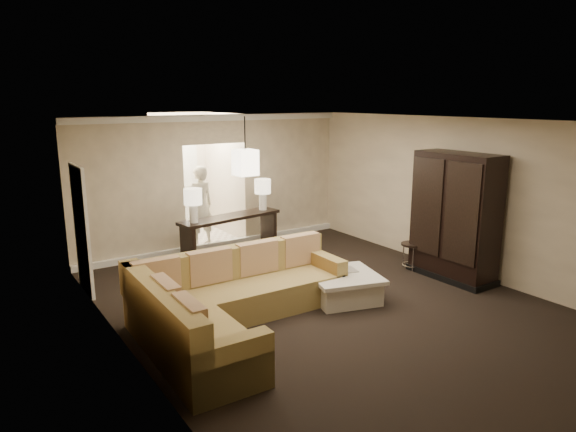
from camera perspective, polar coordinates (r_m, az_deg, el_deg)
ground at (r=7.97m, az=5.14°, el=-10.14°), size 8.00×8.00×0.00m
wall_back at (r=10.87m, az=-8.04°, el=3.72°), size 6.00×0.04×2.80m
wall_left at (r=6.16m, az=-16.95°, el=-3.83°), size 0.04×8.00×2.80m
wall_right at (r=9.68m, az=19.31°, el=1.98°), size 0.04×8.00×2.80m
ceiling at (r=7.34m, az=5.59°, el=10.40°), size 6.00×8.00×0.02m
crown_molding at (r=10.70m, az=-8.15°, el=10.74°), size 6.00×0.10×0.12m
baseboard at (r=11.12m, az=-7.71°, el=-3.14°), size 6.00×0.10×0.12m
side_door at (r=8.89m, az=-21.95°, el=-1.47°), size 0.05×0.90×2.10m
foyer at (r=12.10m, az=-10.81°, el=4.07°), size 1.44×2.02×2.80m
sectional_sofa at (r=7.19m, az=-6.55°, el=-9.49°), size 3.25×2.58×0.96m
coffee_table at (r=8.24m, az=6.14°, el=-7.76°), size 1.30×1.30×0.44m
console_table at (r=10.32m, az=-6.38°, el=-1.82°), size 2.24×0.83×0.84m
armoire at (r=9.38m, az=18.01°, el=-0.35°), size 0.66×1.54×2.22m
drink_table at (r=9.80m, az=13.58°, el=-3.78°), size 0.40×0.40×0.50m
table_lamp_left at (r=9.68m, az=-10.51°, el=1.75°), size 0.34×0.34×0.65m
table_lamp_right at (r=10.66m, az=-2.83°, el=2.97°), size 0.34×0.34×0.65m
pendant_light at (r=9.65m, az=-4.76°, el=5.96°), size 0.38×0.38×1.09m
person at (r=11.12m, az=-9.76°, el=1.56°), size 0.76×0.57×1.92m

